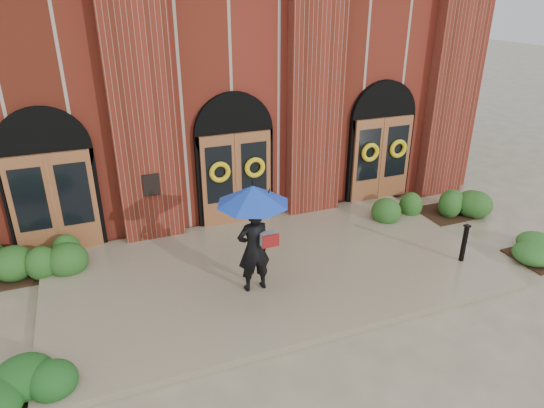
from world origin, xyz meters
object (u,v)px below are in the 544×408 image
hedge_wall_left (29,258)px  metal_post (464,242)px  man_with_umbrella (253,218)px  hedge_wall_right (428,206)px

hedge_wall_left → metal_post: bearing=-19.8°
man_with_umbrella → hedge_wall_left: man_with_umbrella is taller
hedge_wall_left → hedge_wall_right: 10.47m
metal_post → hedge_wall_left: (-9.50, 3.43, -0.28)m
hedge_wall_left → hedge_wall_right: hedge_wall_left is taller
hedge_wall_right → man_with_umbrella: bearing=-163.0°
hedge_wall_left → hedge_wall_right: bearing=-5.1°
man_with_umbrella → hedge_wall_right: 6.31m
man_with_umbrella → hedge_wall_left: size_ratio=0.84×
hedge_wall_left → man_with_umbrella: bearing=-31.0°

